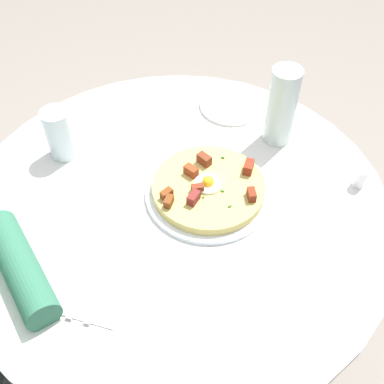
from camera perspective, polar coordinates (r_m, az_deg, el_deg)
The scene contains 11 objects.
ground_plane at distance 1.70m, azimuth -1.31°, elevation -17.17°, with size 6.00×6.00×0.00m, color gray.
dining_table at distance 1.22m, azimuth -1.76°, elevation -6.35°, with size 0.98×0.98×0.73m.
pizza_plate at distance 1.10m, azimuth 1.95°, elevation -0.08°, with size 0.29×0.29×0.01m, color white.
breakfast_pizza at distance 1.08m, azimuth 1.97°, elevation 0.58°, with size 0.26×0.26×0.05m.
bread_plate at distance 1.33m, azimuth 4.64°, elevation 10.24°, with size 0.17×0.17×0.01m, color white.
napkin at distance 0.98m, azimuth -11.22°, elevation -10.45°, with size 0.17×0.14×0.00m, color white.
fork at distance 0.98m, azimuth -12.22°, elevation -10.02°, with size 0.18×0.01×0.01m, color silver.
knife at distance 0.97m, azimuth -10.28°, elevation -10.60°, with size 0.18×0.01×0.01m, color silver.
water_glass at distance 1.19m, azimuth -15.50°, elevation 6.71°, with size 0.07×0.07×0.13m, color silver.
water_bottle at distance 1.19m, azimuth 10.64°, elevation 9.99°, with size 0.07×0.07×0.20m, color silver.
salt_shaker at distance 1.17m, azimuth 19.40°, elevation 1.59°, with size 0.03×0.03×0.05m, color white.
Camera 1 is at (-0.70, -0.04, 1.55)m, focal length 44.78 mm.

